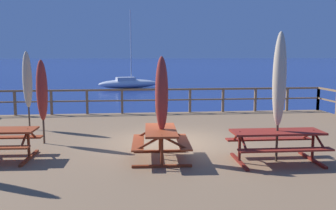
# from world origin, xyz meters

# --- Properties ---
(ground_plane) EXTENTS (600.00, 600.00, 0.00)m
(ground_plane) POSITION_xyz_m (0.00, 0.00, 0.00)
(ground_plane) COLOR navy
(wooden_deck) EXTENTS (15.50, 11.52, 0.79)m
(wooden_deck) POSITION_xyz_m (0.00, 0.00, 0.40)
(wooden_deck) COLOR #846647
(wooden_deck) RESTS_ON ground
(railing_waterside_far) EXTENTS (15.30, 0.10, 1.09)m
(railing_waterside_far) POSITION_xyz_m (-0.00, 5.61, 1.53)
(railing_waterside_far) COLOR brown
(railing_waterside_far) RESTS_ON wooden_deck
(picnic_table_front_right) EXTENTS (1.49, 1.78, 0.78)m
(picnic_table_front_right) POSITION_xyz_m (-0.47, -1.82, 1.34)
(picnic_table_front_right) COLOR #993819
(picnic_table_front_right) RESTS_ON wooden_deck
(picnic_table_mid_centre) EXTENTS (1.73, 1.48, 0.78)m
(picnic_table_mid_centre) POSITION_xyz_m (-4.40, -1.40, 1.34)
(picnic_table_mid_centre) COLOR #993819
(picnic_table_mid_centre) RESTS_ON wooden_deck
(picnic_table_back_left) EXTENTS (2.22, 1.44, 0.78)m
(picnic_table_back_left) POSITION_xyz_m (2.30, -2.33, 1.36)
(picnic_table_back_left) COLOR maroon
(picnic_table_back_left) RESTS_ON wooden_deck
(patio_umbrella_tall_front) EXTENTS (0.32, 0.32, 2.56)m
(patio_umbrella_tall_front) POSITION_xyz_m (-0.45, -1.80, 2.42)
(patio_umbrella_tall_front) COLOR #4C3828
(patio_umbrella_tall_front) RESTS_ON wooden_deck
(patio_umbrella_tall_back_left) EXTENTS (0.32, 0.32, 3.14)m
(patio_umbrella_tall_back_left) POSITION_xyz_m (2.32, -2.30, 2.79)
(patio_umbrella_tall_back_left) COLOR #4C3828
(patio_umbrella_tall_back_left) RESTS_ON wooden_deck
(patio_umbrella_short_mid) EXTENTS (0.32, 0.32, 2.71)m
(patio_umbrella_short_mid) POSITION_xyz_m (-4.71, 2.47, 2.51)
(patio_umbrella_short_mid) COLOR #4C3828
(patio_umbrella_short_mid) RESTS_ON wooden_deck
(patio_umbrella_short_back) EXTENTS (0.32, 0.32, 2.46)m
(patio_umbrella_short_back) POSITION_xyz_m (-3.74, 0.22, 2.35)
(patio_umbrella_short_back) COLOR #4C3828
(patio_umbrella_short_back) RESTS_ON wooden_deck
(sailboat_distant) EXTENTS (6.22, 2.94, 7.72)m
(sailboat_distant) POSITION_xyz_m (-1.18, 26.69, 0.51)
(sailboat_distant) COLOR silver
(sailboat_distant) RESTS_ON ground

